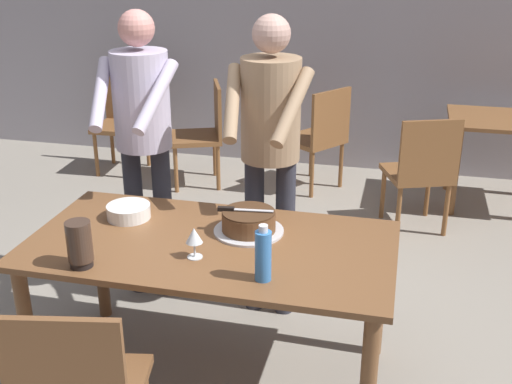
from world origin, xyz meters
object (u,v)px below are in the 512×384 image
at_px(background_chair_1, 204,130).
at_px(cake_knife, 234,209).
at_px(water_bottle, 263,255).
at_px(person_cutting_cake, 270,137).
at_px(person_standing_beside, 142,126).
at_px(background_chair_0, 421,170).
at_px(cake_on_platter, 249,222).
at_px(hurricane_lamp, 80,244).
at_px(background_chair_3, 123,118).
at_px(background_chair_2, 319,135).
at_px(plate_stack, 129,211).
at_px(background_table, 512,139).
at_px(main_dining_table, 211,262).
at_px(wine_glass_near, 194,237).

bearing_deg(background_chair_1, cake_knife, -68.61).
bearing_deg(water_bottle, person_cutting_cake, 100.80).
bearing_deg(person_standing_beside, background_chair_0, 38.91).
distance_m(cake_on_platter, hurricane_lamp, 0.80).
bearing_deg(background_chair_3, cake_knife, -55.49).
distance_m(water_bottle, background_chair_2, 2.96).
distance_m(water_bottle, background_chair_1, 3.08).
bearing_deg(cake_on_platter, water_bottle, -68.31).
xyz_separation_m(plate_stack, background_chair_2, (0.62, 2.48, -0.29)).
distance_m(plate_stack, water_bottle, 0.92).
xyz_separation_m(hurricane_lamp, person_cutting_cake, (0.61, 1.01, 0.22)).
relative_size(water_bottle, background_table, 0.25).
xyz_separation_m(water_bottle, hurricane_lamp, (-0.79, -0.07, -0.01)).
relative_size(main_dining_table, background_chair_0, 1.91).
relative_size(background_chair_2, background_chair_3, 1.00).
height_order(main_dining_table, background_chair_1, background_chair_1).
xyz_separation_m(plate_stack, background_chair_3, (-1.23, 2.58, -0.29)).
xyz_separation_m(background_table, background_chair_2, (-1.54, 0.01, -0.09)).
bearing_deg(person_standing_beside, water_bottle, -46.17).
relative_size(plate_stack, wine_glass_near, 1.53).
xyz_separation_m(wine_glass_near, hurricane_lamp, (-0.45, -0.19, 0.00)).
bearing_deg(background_chair_0, person_cutting_cake, -122.68).
bearing_deg(main_dining_table, water_bottle, -41.21).
height_order(wine_glass_near, person_standing_beside, person_standing_beside).
distance_m(cake_knife, wine_glass_near, 0.32).
xyz_separation_m(water_bottle, background_chair_3, (-2.03, 3.02, -0.37)).
relative_size(cake_knife, plate_stack, 1.23).
xyz_separation_m(cake_knife, background_chair_1, (-0.94, 2.41, -0.37)).
xyz_separation_m(cake_knife, background_chair_3, (-1.79, 2.61, -0.37)).
xyz_separation_m(main_dining_table, water_bottle, (0.32, -0.28, 0.22)).
height_order(hurricane_lamp, background_chair_1, hurricane_lamp).
distance_m(cake_knife, plate_stack, 0.57).
height_order(background_table, background_chair_3, background_chair_3).
height_order(plate_stack, background_chair_3, background_chair_3).
relative_size(cake_on_platter, background_chair_0, 0.38).
bearing_deg(wine_glass_near, background_chair_2, 86.80).
bearing_deg(background_chair_0, wine_glass_near, -115.24).
bearing_deg(cake_knife, cake_on_platter, 6.66).
height_order(background_chair_0, background_chair_1, same).
bearing_deg(person_cutting_cake, cake_knife, -96.86).
distance_m(cake_on_platter, person_standing_beside, 0.97).
bearing_deg(background_chair_0, background_chair_3, 164.00).
distance_m(water_bottle, person_standing_beside, 1.36).
bearing_deg(background_chair_3, background_chair_0, -16.00).
xyz_separation_m(main_dining_table, cake_knife, (0.08, 0.14, 0.22)).
distance_m(plate_stack, hurricane_lamp, 0.52).
distance_m(main_dining_table, person_standing_beside, 1.01).
distance_m(person_cutting_cake, background_chair_2, 2.08).
bearing_deg(cake_on_platter, hurricane_lamp, -141.23).
relative_size(person_standing_beside, background_table, 1.72).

